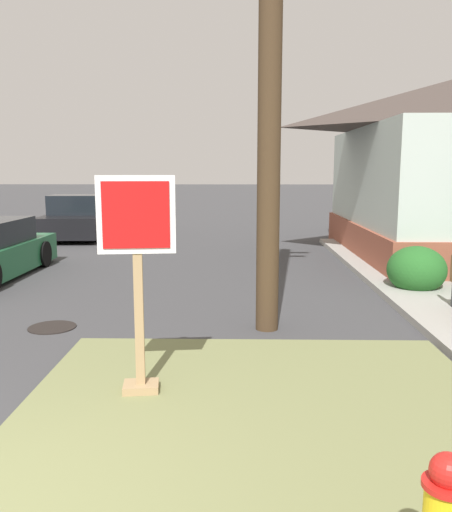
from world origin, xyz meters
TOP-DOWN VIEW (x-y plane):
  - grass_corner_patch at (2.24, 1.52)m, footprint 4.67×5.23m
  - stop_sign at (1.02, 2.42)m, footprint 0.76×0.32m
  - manhole_cover at (-0.75, 4.86)m, footprint 0.70×0.70m
  - pickup_truck_black at (-3.45, 15.77)m, footprint 2.28×5.13m
  - utility_pole at (2.45, 4.88)m, footprint 1.39×0.33m
  - shrub_by_curb at (5.42, 7.27)m, footprint 1.10×1.10m

SIDE VIEW (x-z plane):
  - manhole_cover at x=-0.75m, z-range 0.00..0.02m
  - grass_corner_patch at x=2.24m, z-range 0.00..0.08m
  - shrub_by_curb at x=5.42m, z-range 0.00..0.90m
  - pickup_truck_black at x=-3.45m, z-range -0.12..1.36m
  - stop_sign at x=1.02m, z-range 0.07..2.27m
  - utility_pole at x=2.45m, z-range 0.13..8.89m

